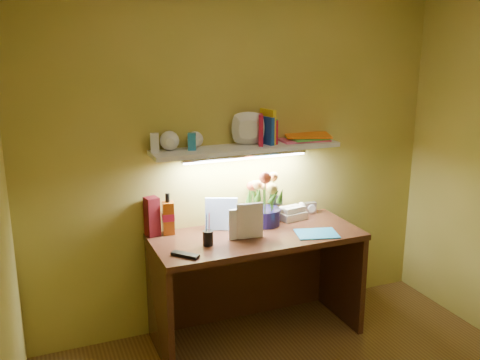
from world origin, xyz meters
name	(u,v)px	position (x,y,z in m)	size (l,w,h in m)	color
desk	(257,285)	(0.00, 1.20, 0.38)	(1.40, 0.60, 0.75)	#33180E
flower_bouquet	(264,197)	(0.13, 1.36, 0.95)	(0.25, 0.25, 0.40)	#130F3B
telephone	(292,212)	(0.36, 1.39, 0.81)	(0.18, 0.14, 0.11)	#F5E9CC
desk_clock	(310,208)	(0.55, 1.45, 0.79)	(0.08, 0.04, 0.08)	#AAAAAE
whisky_bottle	(168,214)	(-0.54, 1.43, 0.89)	(0.08, 0.08, 0.28)	#A1460E
whisky_box	(152,216)	(-0.65, 1.44, 0.88)	(0.08, 0.08, 0.26)	#580D14
pen_cup	(208,233)	(-0.37, 1.14, 0.83)	(0.07, 0.07, 0.16)	black
art_card	(221,214)	(-0.19, 1.38, 0.86)	(0.22, 0.04, 0.22)	white
tv_remote	(185,255)	(-0.55, 1.02, 0.76)	(0.05, 0.18, 0.02)	black
blue_folder	(317,234)	(0.37, 1.05, 0.75)	(0.27, 0.20, 0.01)	#278CC4
desk_book_a	(237,222)	(-0.16, 1.16, 0.87)	(0.18, 0.02, 0.24)	silver
desk_book_b	(229,225)	(-0.21, 1.16, 0.85)	(0.15, 0.02, 0.21)	white
wall_shelf	(248,143)	(0.01, 1.38, 1.34)	(1.32, 0.35, 0.27)	white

